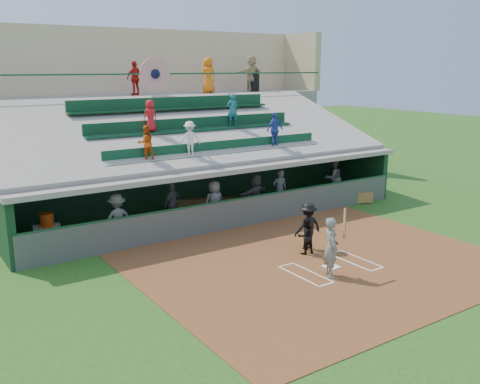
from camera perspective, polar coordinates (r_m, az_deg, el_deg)
ground at (r=16.55m, az=9.70°, el=-7.96°), size 100.00×100.00×0.00m
dirt_slab at (r=16.89m, az=8.53°, el=-7.45°), size 11.00×9.00×0.02m
home_plate at (r=16.54m, az=9.71°, el=-7.85°), size 0.43×0.43×0.03m
batters_box_chalk at (r=16.55m, az=9.71°, el=-7.89°), size 2.65×1.85×0.01m
dugout_floor at (r=21.65m, az=-2.65°, el=-2.62°), size 16.00×3.50×0.04m
concourse_slab at (r=27.08m, az=-10.18°, el=5.33°), size 20.00×3.00×4.60m
grandstand at (r=24.41m, az=-7.33°, el=4.48°), size 20.40×10.40×7.80m
batter_at_plate at (r=15.56m, az=9.69°, el=-5.80°), size 0.95×0.80×1.95m
catcher at (r=17.38m, az=6.99°, el=-4.68°), size 0.63×0.52×1.19m
home_umpire at (r=17.79m, az=7.25°, el=-3.63°), size 1.03×0.62×1.57m
dugout_bench at (r=22.75m, az=-4.04°, el=-1.21°), size 13.90×6.77×0.45m
white_table at (r=18.91m, az=-19.83°, el=-4.53°), size 0.97×0.80×0.76m
water_cooler at (r=18.70m, az=-19.91°, el=-2.82°), size 0.44×0.44×0.44m
dugout_player_a at (r=18.65m, az=-12.97°, el=-2.78°), size 1.12×0.66×1.71m
dugout_player_b at (r=20.41m, az=-7.21°, el=-1.23°), size 1.05×0.79×1.66m
dugout_player_c at (r=20.33m, az=-2.74°, el=-1.14°), size 0.86×0.58×1.69m
dugout_player_d at (r=21.81m, az=1.67°, el=-0.20°), size 1.60×0.86×1.65m
dugout_player_e at (r=22.50m, az=4.26°, el=0.25°), size 0.71×0.56×1.70m
dugout_player_f at (r=24.68m, az=9.92°, el=1.50°), size 1.00×0.82×1.90m
trash_bin at (r=29.76m, az=1.44°, el=11.62°), size 0.66×0.66×0.99m
concourse_staff_a at (r=26.09m, az=-11.12°, el=11.82°), size 1.00×0.60×1.59m
concourse_staff_b at (r=27.80m, az=-3.40°, el=12.33°), size 0.88×0.58×1.80m
concourse_staff_c at (r=29.60m, az=1.21°, el=12.53°), size 1.87×0.93×1.93m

